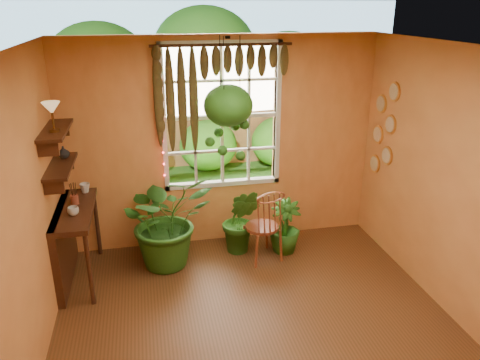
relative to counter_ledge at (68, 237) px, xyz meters
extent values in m
plane|color=#5A3119|center=(1.91, -1.60, -0.55)|extent=(4.50, 4.50, 0.00)
plane|color=white|center=(1.91, -1.60, 2.15)|extent=(4.50, 4.50, 0.00)
plane|color=#E1934D|center=(1.91, 0.65, 0.80)|extent=(4.00, 0.00, 4.00)
plane|color=#E1934D|center=(-0.09, -1.60, 0.80)|extent=(0.00, 4.50, 4.50)
plane|color=#E1934D|center=(3.91, -1.60, 0.80)|extent=(0.00, 4.50, 4.50)
cube|color=silver|center=(1.91, 0.68, 1.15)|extent=(1.52, 0.10, 1.86)
cube|color=white|center=(1.91, 0.71, 1.15)|extent=(1.38, 0.01, 1.78)
cylinder|color=#3E2010|center=(1.91, 0.57, 2.03)|extent=(1.70, 0.04, 0.04)
cube|color=#3E2010|center=(0.11, 0.00, 0.32)|extent=(0.40, 1.20, 0.06)
cube|color=#3E2010|center=(-0.05, 0.00, -0.10)|extent=(0.08, 1.18, 0.90)
cylinder|color=#3E2010|center=(0.27, -0.55, -0.12)|extent=(0.05, 0.05, 0.86)
cylinder|color=#3E2010|center=(0.27, 0.55, -0.12)|extent=(0.05, 0.05, 0.86)
cube|color=#3E2010|center=(0.03, 0.00, 0.85)|extent=(0.25, 0.90, 0.04)
cube|color=#3E2010|center=(0.03, 0.00, 1.25)|extent=(0.25, 0.90, 0.04)
cube|color=#2F5F1B|center=(1.91, 5.65, -0.57)|extent=(14.00, 10.00, 0.04)
cube|color=olive|center=(1.91, 3.85, 0.35)|extent=(12.00, 0.10, 1.80)
plane|color=#97D2FD|center=(1.91, 7.45, 1.00)|extent=(12.00, 0.00, 12.00)
cylinder|color=brown|center=(2.29, 0.02, -0.12)|extent=(0.51, 0.51, 0.04)
torus|color=brown|center=(2.34, -0.15, 0.35)|extent=(0.39, 0.14, 0.39)
imported|color=#1B5516|center=(1.13, 0.13, 0.05)|extent=(1.29, 1.19, 1.21)
imported|color=#1B5516|center=(2.07, 0.23, -0.11)|extent=(0.61, 0.56, 0.89)
imported|color=#1B5516|center=(2.62, 0.13, -0.20)|extent=(0.40, 0.40, 0.71)
ellipsoid|color=black|center=(1.93, 0.35, 1.27)|extent=(0.35, 0.35, 0.21)
ellipsoid|color=#1B5516|center=(1.93, 0.35, 1.35)|extent=(0.59, 0.59, 0.50)
imported|color=silver|center=(0.13, -0.19, 0.39)|extent=(0.15, 0.15, 0.09)
imported|color=beige|center=(0.19, 0.46, 0.40)|extent=(0.13, 0.13, 0.11)
cylinder|color=brown|center=(0.11, 0.12, 0.40)|extent=(0.09, 0.09, 0.11)
imported|color=#B2AD99|center=(0.04, 0.24, 0.93)|extent=(0.17, 0.17, 0.13)
cylinder|color=#543618|center=(0.05, -0.14, 1.28)|extent=(0.10, 0.10, 0.03)
cylinder|color=#543618|center=(0.05, -0.14, 1.38)|extent=(0.02, 0.02, 0.18)
cone|color=slate|center=(0.05, -0.14, 1.51)|extent=(0.18, 0.18, 0.12)
camera|label=1|loc=(0.94, -5.03, 2.49)|focal=35.00mm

